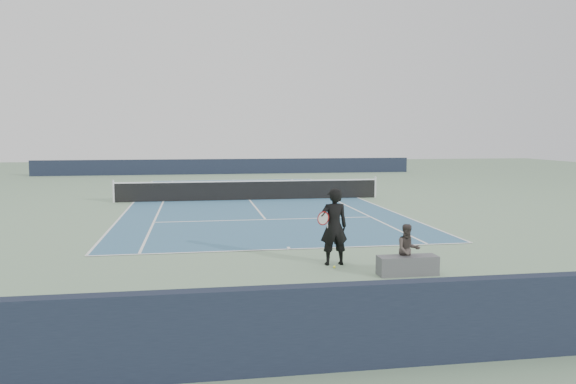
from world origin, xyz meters
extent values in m
plane|color=gray|center=(0.00, 0.00, 0.00)|extent=(80.00, 80.00, 0.00)
cube|color=#386484|center=(0.00, 0.00, 0.01)|extent=(10.97, 23.77, 0.01)
cylinder|color=silver|center=(-6.40, 0.00, 0.54)|extent=(0.10, 0.10, 1.07)
cylinder|color=silver|center=(6.40, 0.00, 0.54)|extent=(0.10, 0.10, 1.07)
cube|color=black|center=(0.00, 0.00, 0.46)|extent=(12.80, 0.03, 0.90)
cube|color=white|center=(0.00, 0.00, 0.93)|extent=(12.80, 0.04, 0.06)
cube|color=black|center=(0.00, 17.88, 0.60)|extent=(30.00, 0.25, 1.20)
cube|color=black|center=(0.00, -19.88, 0.60)|extent=(30.00, 0.25, 1.20)
imported|color=black|center=(0.77, -13.85, 0.96)|extent=(0.74, 0.54, 1.92)
torus|color=maroon|center=(0.49, -13.90, 1.18)|extent=(0.34, 0.18, 0.36)
cylinder|color=white|center=(0.49, -13.90, 1.18)|extent=(0.29, 0.14, 0.32)
cylinder|color=white|center=(0.61, -13.87, 0.92)|extent=(0.08, 0.13, 0.27)
sphere|color=yellow|center=(0.70, -14.21, 0.03)|extent=(0.06, 0.06, 0.06)
cube|color=#4F4F54|center=(2.21, -15.11, 0.22)|extent=(1.40, 0.51, 0.44)
imported|color=#423935|center=(2.21, -15.11, 0.59)|extent=(0.59, 0.48, 1.19)
camera|label=1|loc=(-2.58, -27.15, 3.26)|focal=35.00mm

